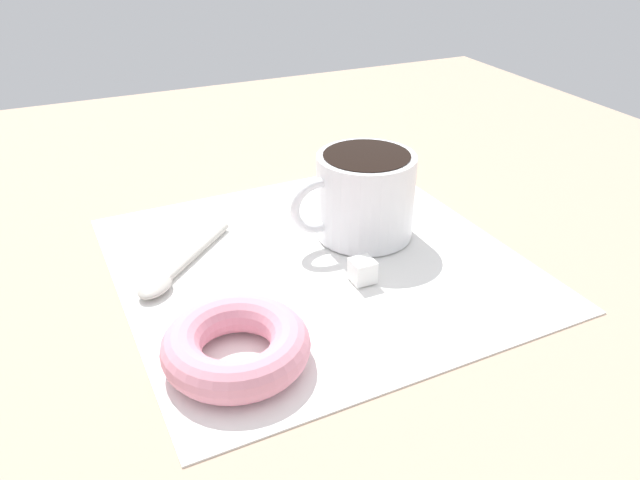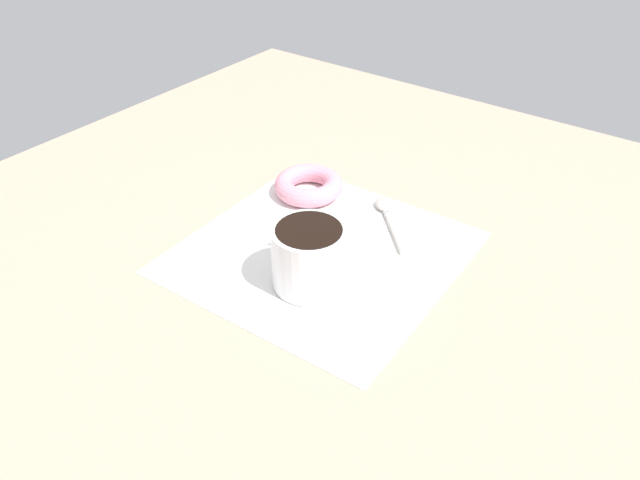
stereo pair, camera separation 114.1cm
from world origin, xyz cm
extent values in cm
cube|color=tan|center=(0.00, 0.00, -1.00)|extent=(120.00, 120.00, 2.00)
cube|color=white|center=(-0.93, -0.26, 0.15)|extent=(35.74, 35.74, 0.30)
cylinder|color=white|center=(1.83, -6.21, 4.34)|extent=(9.31, 9.31, 8.09)
cylinder|color=black|center=(1.83, -6.21, 8.19)|extent=(8.11, 8.11, 0.60)
torus|color=white|center=(1.60, -1.11, 4.34)|extent=(1.15, 5.46, 5.43)
torus|color=pink|center=(-11.35, 10.92, 1.74)|extent=(10.56, 10.56, 2.88)
ellipsoid|color=#B7B2A8|center=(-0.27, 14.46, 0.75)|extent=(4.23, 4.25, 0.90)
cylinder|color=#B7B2A8|center=(4.36, 9.74, 0.58)|extent=(8.11, 8.27, 0.56)
cube|color=white|center=(-5.61, -2.13, 1.29)|extent=(1.97, 1.97, 1.97)
camera|label=1|loc=(-45.15, 19.72, 29.72)|focal=35.00mm
camera|label=2|loc=(39.04, -54.41, 50.61)|focal=35.00mm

